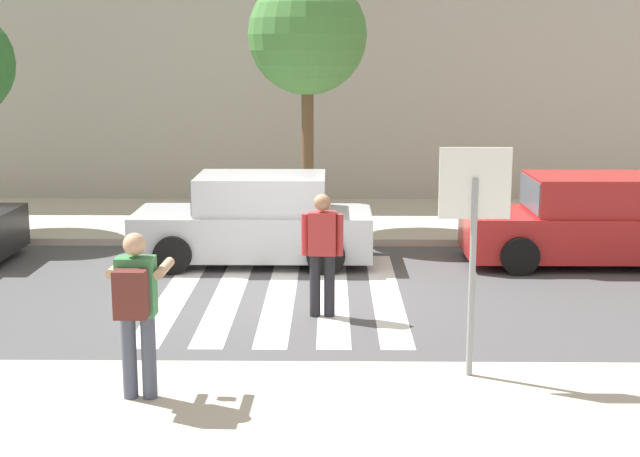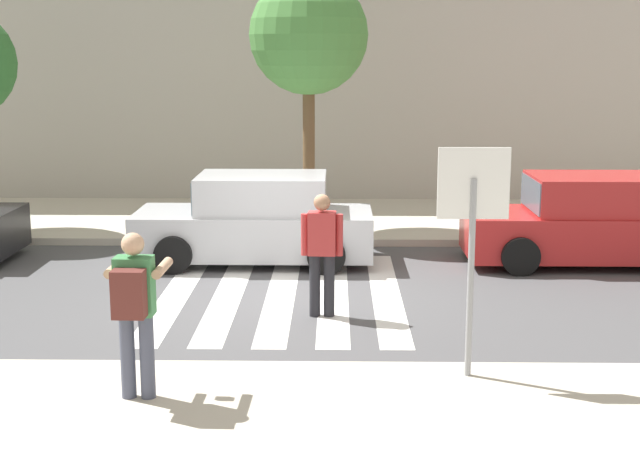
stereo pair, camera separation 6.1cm
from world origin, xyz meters
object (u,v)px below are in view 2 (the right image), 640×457
at_px(stop_sign, 473,211).
at_px(photographer_with_backpack, 134,301).
at_px(street_tree_center, 309,36).
at_px(parked_car_silver, 256,222).
at_px(parked_car_red, 587,223).
at_px(pedestrian_crossing, 322,248).

distance_m(stop_sign, photographer_with_backpack, 3.64).
distance_m(stop_sign, street_tree_center, 8.85).
bearing_deg(parked_car_silver, street_tree_center, 71.35).
bearing_deg(photographer_with_backpack, stop_sign, 12.04).
bearing_deg(street_tree_center, photographer_with_backpack, -99.19).
bearing_deg(parked_car_red, stop_sign, -116.26).
bearing_deg(photographer_with_backpack, parked_car_silver, 84.53).
bearing_deg(parked_car_silver, pedestrian_crossing, -69.82).
height_order(pedestrian_crossing, parked_car_red, pedestrian_crossing).
xyz_separation_m(photographer_with_backpack, parked_car_silver, (0.64, 6.64, -0.44)).
bearing_deg(stop_sign, photographer_with_backpack, -167.96).
xyz_separation_m(parked_car_red, street_tree_center, (-4.90, 2.50, 3.20)).
bearing_deg(pedestrian_crossing, street_tree_center, 93.50).
bearing_deg(parked_car_red, street_tree_center, 153.02).
bearing_deg(stop_sign, parked_car_red, 63.74).
distance_m(pedestrian_crossing, parked_car_red, 5.60).
height_order(photographer_with_backpack, parked_car_red, photographer_with_backpack).
distance_m(photographer_with_backpack, parked_car_silver, 6.69).
bearing_deg(stop_sign, street_tree_center, 103.34).
distance_m(pedestrian_crossing, street_tree_center, 6.47).
bearing_deg(parked_car_silver, stop_sign, -64.36).
height_order(stop_sign, photographer_with_backpack, stop_sign).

